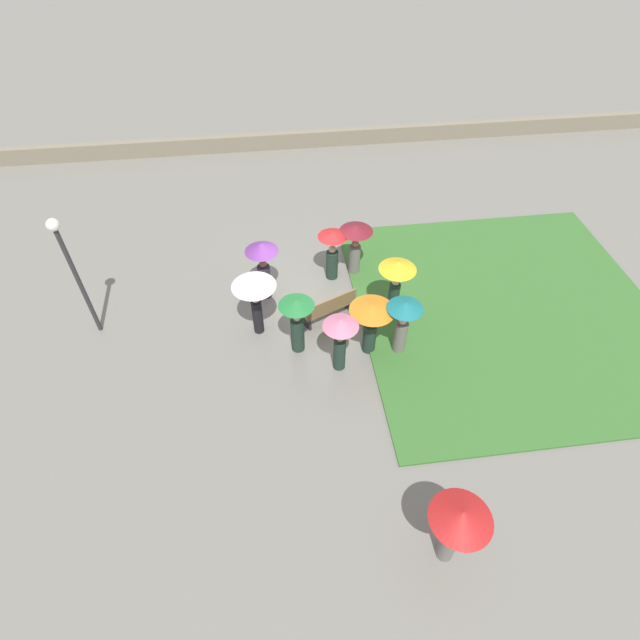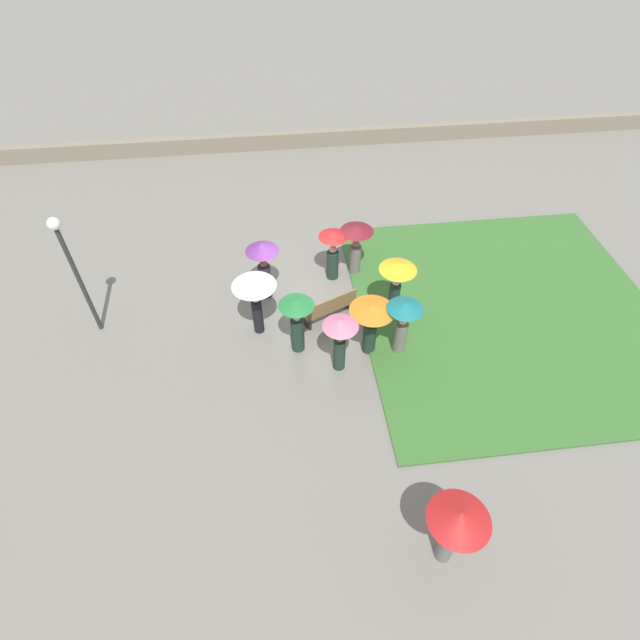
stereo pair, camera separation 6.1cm
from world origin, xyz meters
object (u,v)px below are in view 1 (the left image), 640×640
(crowd_person_red, at_px, (332,249))
(lone_walker_far_path, at_px, (459,523))
(crowd_person_white, at_px, (254,291))
(crowd_person_teal, at_px, (403,319))
(crowd_person_yellow, at_px, (396,277))
(park_bench, at_px, (329,307))
(crowd_person_pink, at_px, (340,334))
(crowd_person_green, at_px, (297,318))
(lamp_post, at_px, (70,262))
(crowd_person_purple, at_px, (263,261))
(crowd_person_orange, at_px, (371,317))
(crowd_person_maroon, at_px, (356,241))

(crowd_person_red, height_order, lone_walker_far_path, lone_walker_far_path)
(crowd_person_white, xyz_separation_m, crowd_person_teal, (-3.76, 1.23, -0.31))
(crowd_person_red, relative_size, crowd_person_yellow, 0.88)
(crowd_person_red, xyz_separation_m, crowd_person_yellow, (-1.50, 1.92, 0.36))
(crowd_person_red, bearing_deg, crowd_person_teal, 149.98)
(park_bench, bearing_deg, crowd_person_pink, 66.66)
(crowd_person_red, height_order, crowd_person_green, crowd_person_green)
(lone_walker_far_path, bearing_deg, lamp_post, 28.09)
(crowd_person_pink, distance_m, crowd_person_yellow, 2.54)
(crowd_person_teal, bearing_deg, crowd_person_purple, -164.04)
(crowd_person_purple, height_order, lone_walker_far_path, lone_walker_far_path)
(crowd_person_orange, distance_m, crowd_person_yellow, 1.58)
(park_bench, height_order, crowd_person_white, crowd_person_white)
(crowd_person_green, relative_size, crowd_person_yellow, 0.93)
(crowd_person_orange, relative_size, crowd_person_pink, 0.96)
(crowd_person_white, height_order, crowd_person_purple, crowd_person_purple)
(crowd_person_green, height_order, crowd_person_pink, crowd_person_green)
(crowd_person_green, bearing_deg, lone_walker_far_path, 71.65)
(crowd_person_yellow, height_order, lone_walker_far_path, crowd_person_yellow)
(park_bench, distance_m, crowd_person_white, 2.32)
(lamp_post, relative_size, crowd_person_green, 2.05)
(crowd_person_white, bearing_deg, crowd_person_maroon, 27.53)
(crowd_person_red, distance_m, crowd_person_white, 3.20)
(lamp_post, bearing_deg, crowd_person_white, 172.09)
(lone_walker_far_path, bearing_deg, crowd_person_white, 7.75)
(crowd_person_maroon, bearing_deg, crowd_person_yellow, -48.42)
(park_bench, distance_m, crowd_person_purple, 2.35)
(lamp_post, distance_m, crowd_person_green, 5.89)
(crowd_person_white, xyz_separation_m, crowd_person_purple, (-0.27, -1.48, -0.22))
(crowd_person_orange, height_order, crowd_person_yellow, crowd_person_yellow)
(park_bench, height_order, lamp_post, lamp_post)
(lamp_post, distance_m, lone_walker_far_path, 10.79)
(crowd_person_purple, bearing_deg, crowd_person_pink, -149.22)
(crowd_person_pink, bearing_deg, crowd_person_maroon, -145.12)
(crowd_person_white, distance_m, crowd_person_teal, 3.97)
(crowd_person_red, height_order, crowd_person_white, crowd_person_white)
(crowd_person_white, bearing_deg, crowd_person_purple, 72.00)
(crowd_person_purple, xyz_separation_m, crowd_person_orange, (-2.69, 2.57, -0.05))
(crowd_person_red, bearing_deg, crowd_person_purple, 53.02)
(park_bench, height_order, crowd_person_red, crowd_person_red)
(crowd_person_white, height_order, crowd_person_maroon, crowd_person_white)
(lone_walker_far_path, bearing_deg, crowd_person_green, 2.66)
(lamp_post, bearing_deg, crowd_person_teal, 167.36)
(lamp_post, xyz_separation_m, crowd_person_teal, (-8.29, 1.86, -1.24))
(lamp_post, height_order, crowd_person_purple, lamp_post)
(lamp_post, bearing_deg, crowd_person_orange, 167.01)
(crowd_person_red, relative_size, crowd_person_orange, 1.02)
(park_bench, xyz_separation_m, crowd_person_purple, (1.78, -1.28, 0.85))
(crowd_person_purple, bearing_deg, park_bench, -125.07)
(crowd_person_teal, bearing_deg, crowd_person_maroon, 154.23)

